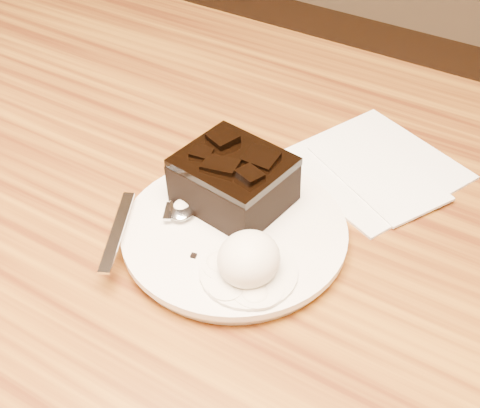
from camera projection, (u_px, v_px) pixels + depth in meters
The scene contains 10 objects.
dining_table at pixel (177, 391), 0.93m from camera, with size 1.20×0.80×0.75m, color #4E240F, non-canonical shape.
plate at pixel (235, 234), 0.62m from camera, with size 0.21×0.21×0.02m, color white.
brownie at pixel (234, 183), 0.63m from camera, with size 0.10×0.09×0.05m, color black.
ice_cream_scoop at pixel (249, 259), 0.56m from camera, with size 0.05×0.06×0.05m, color white.
melt_puddle at pixel (249, 272), 0.57m from camera, with size 0.09×0.09×0.00m, color silver.
spoon at pixel (182, 208), 0.63m from camera, with size 0.03×0.16×0.01m, color silver, non-canonical shape.
napkin at pixel (372, 166), 0.71m from camera, with size 0.16×0.16×0.01m, color white.
crumb_a at pixel (247, 237), 0.60m from camera, with size 0.01×0.01×0.00m, color black.
crumb_b at pixel (194, 256), 0.59m from camera, with size 0.01×0.01×0.00m, color black.
crumb_c at pixel (265, 237), 0.60m from camera, with size 0.01×0.00×0.00m, color black.
Camera 1 is at (0.35, -0.39, 1.19)m, focal length 48.58 mm.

